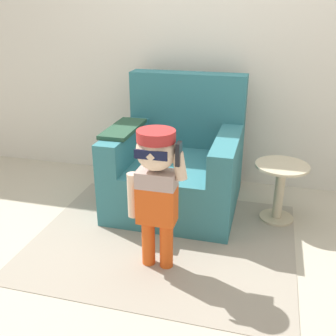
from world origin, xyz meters
TOP-DOWN VIEW (x-y plane):
  - ground_plane at (0.00, 0.00)m, footprint 10.00×10.00m
  - wall_back at (0.00, 0.80)m, footprint 10.00×0.05m
  - armchair at (-0.17, 0.24)m, footprint 0.98×0.96m
  - person_child at (-0.09, -0.64)m, footprint 0.36×0.27m
  - side_table at (0.63, 0.15)m, footprint 0.39×0.39m
  - rug at (-0.13, -0.36)m, footprint 1.78×1.46m

SIDE VIEW (x-z plane):
  - ground_plane at x=0.00m, z-range 0.00..0.00m
  - rug at x=-0.13m, z-range 0.00..0.01m
  - side_table at x=0.63m, z-range 0.05..0.50m
  - armchair at x=-0.17m, z-range -0.17..0.85m
  - person_child at x=-0.09m, z-range 0.15..1.04m
  - wall_back at x=0.00m, z-range 0.00..2.60m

